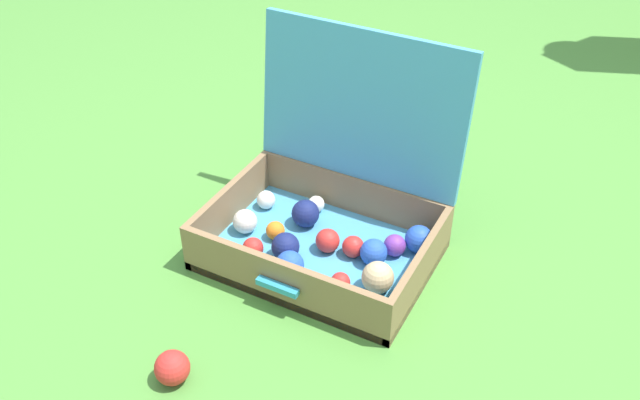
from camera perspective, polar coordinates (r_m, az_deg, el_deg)
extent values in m
plane|color=#4C8C38|center=(1.84, 0.35, -5.54)|extent=(16.00, 16.00, 0.00)
cube|color=#4799C6|center=(1.86, 0.00, -4.36)|extent=(0.57, 0.41, 0.03)
cube|color=olive|center=(1.94, -7.28, -0.53)|extent=(0.02, 0.41, 0.14)
cube|color=olive|center=(1.74, 8.15, -5.74)|extent=(0.02, 0.41, 0.14)
cube|color=olive|center=(1.70, -3.10, -6.77)|extent=(0.54, 0.02, 0.14)
cube|color=olive|center=(1.96, 2.66, 0.22)|extent=(0.54, 0.02, 0.14)
cube|color=#4799C6|center=(1.84, 3.37, 7.59)|extent=(0.57, 0.07, 0.41)
cube|color=teal|center=(1.68, -3.47, -7.04)|extent=(0.11, 0.02, 0.02)
sphere|color=purple|center=(1.83, 6.07, -3.68)|extent=(0.06, 0.06, 0.06)
sphere|color=white|center=(1.97, -0.31, -0.33)|extent=(0.05, 0.05, 0.05)
sphere|color=red|center=(1.83, 0.62, -3.31)|extent=(0.06, 0.06, 0.06)
sphere|color=navy|center=(1.81, -2.82, -3.78)|extent=(0.07, 0.07, 0.07)
sphere|color=red|center=(1.82, -5.46, -3.88)|extent=(0.06, 0.06, 0.06)
sphere|color=white|center=(1.98, -4.40, 0.02)|extent=(0.05, 0.05, 0.05)
sphere|color=white|center=(1.90, -6.09, -1.73)|extent=(0.07, 0.07, 0.07)
sphere|color=red|center=(1.82, 2.70, -3.79)|extent=(0.06, 0.06, 0.06)
sphere|color=blue|center=(1.80, 4.37, -4.25)|extent=(0.07, 0.07, 0.07)
sphere|color=navy|center=(1.91, -1.19, -1.10)|extent=(0.08, 0.08, 0.08)
sphere|color=#CCDB38|center=(1.79, -5.86, -4.99)|extent=(0.05, 0.05, 0.05)
sphere|color=#D1B784|center=(1.72, 4.70, -6.27)|extent=(0.08, 0.08, 0.08)
sphere|color=red|center=(1.73, 1.66, -6.66)|extent=(0.05, 0.05, 0.05)
sphere|color=blue|center=(1.85, 8.01, -3.15)|extent=(0.07, 0.07, 0.07)
sphere|color=blue|center=(1.76, -2.47, -5.28)|extent=(0.07, 0.07, 0.07)
sphere|color=orange|center=(1.88, -3.63, -2.49)|extent=(0.05, 0.05, 0.05)
sphere|color=red|center=(1.59, -11.88, -13.15)|extent=(0.08, 0.08, 0.08)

